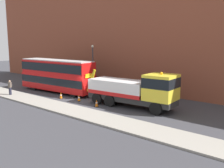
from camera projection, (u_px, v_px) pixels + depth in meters
ground_plane at (89, 100)px, 28.01m from camera, size 120.00×120.00×0.00m
near_kerb at (58, 107)px, 24.83m from camera, size 60.00×2.80×0.15m
building_facade at (131, 27)px, 32.44m from camera, size 60.00×1.50×16.00m
recovery_tow_truck at (135, 90)px, 24.56m from camera, size 10.22×3.24×3.67m
double_decker_bus at (57, 74)px, 32.04m from camera, size 11.16×3.28×4.06m
pedestrian_onlooker at (10, 88)px, 29.84m from camera, size 0.43×0.48×1.71m
traffic_cone_near_bus at (61, 96)px, 28.59m from camera, size 0.36×0.36×0.72m
traffic_cone_midway at (79, 98)px, 27.39m from camera, size 0.36×0.36×0.72m
traffic_cone_near_truck at (97, 103)px, 25.08m from camera, size 0.36×0.36×0.72m
street_lamp at (93, 63)px, 34.53m from camera, size 0.36×0.36×5.83m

